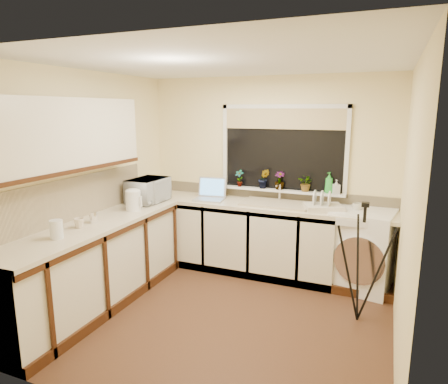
# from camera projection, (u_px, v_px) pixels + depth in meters

# --- Properties ---
(floor) EXTENTS (3.20, 3.20, 0.00)m
(floor) POSITION_uv_depth(u_px,v_px,m) (222.00, 315.00, 4.03)
(floor) COLOR #4F2C1F
(floor) RESTS_ON ground
(ceiling) EXTENTS (3.20, 3.20, 0.00)m
(ceiling) POSITION_uv_depth(u_px,v_px,m) (222.00, 62.00, 3.53)
(ceiling) COLOR white
(ceiling) RESTS_ON ground
(wall_back) EXTENTS (3.20, 0.00, 3.20)m
(wall_back) POSITION_uv_depth(u_px,v_px,m) (267.00, 174.00, 5.13)
(wall_back) COLOR #FFE9AA
(wall_back) RESTS_ON ground
(wall_front) EXTENTS (3.20, 0.00, 3.20)m
(wall_front) POSITION_uv_depth(u_px,v_px,m) (127.00, 246.00, 2.42)
(wall_front) COLOR #FFE9AA
(wall_front) RESTS_ON ground
(wall_left) EXTENTS (0.00, 3.00, 3.00)m
(wall_left) POSITION_uv_depth(u_px,v_px,m) (89.00, 185.00, 4.38)
(wall_left) COLOR #FFE9AA
(wall_left) RESTS_ON ground
(wall_right) EXTENTS (0.00, 3.00, 3.00)m
(wall_right) POSITION_uv_depth(u_px,v_px,m) (407.00, 214.00, 3.18)
(wall_right) COLOR #FFE9AA
(wall_right) RESTS_ON ground
(base_cabinet_back) EXTENTS (2.55, 0.60, 0.86)m
(base_cabinet_back) POSITION_uv_depth(u_px,v_px,m) (235.00, 236.00, 5.15)
(base_cabinet_back) COLOR silver
(base_cabinet_back) RESTS_ON floor
(base_cabinet_left) EXTENTS (0.54, 2.40, 0.86)m
(base_cabinet_left) POSITION_uv_depth(u_px,v_px,m) (97.00, 267.00, 4.16)
(base_cabinet_left) COLOR silver
(base_cabinet_left) RESTS_ON floor
(worktop_back) EXTENTS (3.20, 0.60, 0.04)m
(worktop_back) POSITION_uv_depth(u_px,v_px,m) (260.00, 205.00, 4.93)
(worktop_back) COLOR beige
(worktop_back) RESTS_ON base_cabinet_back
(worktop_left) EXTENTS (0.60, 2.40, 0.04)m
(worktop_left) POSITION_uv_depth(u_px,v_px,m) (94.00, 225.00, 4.06)
(worktop_left) COLOR beige
(worktop_left) RESTS_ON base_cabinet_left
(upper_cabinet) EXTENTS (0.28, 1.90, 0.70)m
(upper_cabinet) POSITION_uv_depth(u_px,v_px,m) (65.00, 135.00, 3.79)
(upper_cabinet) COLOR silver
(upper_cabinet) RESTS_ON wall_left
(splashback_left) EXTENTS (0.02, 2.40, 0.45)m
(splashback_left) POSITION_uv_depth(u_px,v_px,m) (70.00, 199.00, 4.12)
(splashback_left) COLOR beige
(splashback_left) RESTS_ON wall_left
(splashback_back) EXTENTS (3.20, 0.02, 0.14)m
(splashback_back) POSITION_uv_depth(u_px,v_px,m) (267.00, 193.00, 5.17)
(splashback_back) COLOR beige
(splashback_back) RESTS_ON wall_back
(window_glass) EXTENTS (1.50, 0.02, 1.00)m
(window_glass) POSITION_uv_depth(u_px,v_px,m) (283.00, 149.00, 4.98)
(window_glass) COLOR black
(window_glass) RESTS_ON wall_back
(window_blind) EXTENTS (1.50, 0.02, 0.25)m
(window_blind) POSITION_uv_depth(u_px,v_px,m) (283.00, 119.00, 4.88)
(window_blind) COLOR tan
(window_blind) RESTS_ON wall_back
(windowsill) EXTENTS (1.60, 0.14, 0.03)m
(windowsill) POSITION_uv_depth(u_px,v_px,m) (281.00, 190.00, 5.03)
(windowsill) COLOR white
(windowsill) RESTS_ON wall_back
(sink) EXTENTS (0.82, 0.46, 0.03)m
(sink) POSITION_uv_depth(u_px,v_px,m) (276.00, 204.00, 4.85)
(sink) COLOR tan
(sink) RESTS_ON worktop_back
(faucet) EXTENTS (0.03, 0.03, 0.24)m
(faucet) POSITION_uv_depth(u_px,v_px,m) (280.00, 192.00, 4.99)
(faucet) COLOR silver
(faucet) RESTS_ON worktop_back
(washing_machine) EXTENTS (0.74, 0.72, 0.92)m
(washing_machine) POSITION_uv_depth(u_px,v_px,m) (361.00, 249.00, 4.58)
(washing_machine) COLOR white
(washing_machine) RESTS_ON floor
(laptop) EXTENTS (0.41, 0.37, 0.27)m
(laptop) POSITION_uv_depth(u_px,v_px,m) (211.00, 194.00, 5.14)
(laptop) COLOR #AAA9B2
(laptop) RESTS_ON worktop_back
(kettle) EXTENTS (0.17, 0.17, 0.23)m
(kettle) POSITION_uv_depth(u_px,v_px,m) (133.00, 201.00, 4.56)
(kettle) COLOR white
(kettle) RESTS_ON worktop_left
(dish_rack) EXTENTS (0.51, 0.45, 0.06)m
(dish_rack) POSITION_uv_depth(u_px,v_px,m) (323.00, 207.00, 4.59)
(dish_rack) COLOR beige
(dish_rack) RESTS_ON worktop_back
(tripod) EXTENTS (0.73, 0.73, 1.19)m
(tripod) POSITION_uv_depth(u_px,v_px,m) (361.00, 263.00, 3.82)
(tripod) COLOR black
(tripod) RESTS_ON floor
(glass_jug) EXTENTS (0.12, 0.12, 0.17)m
(glass_jug) POSITION_uv_depth(u_px,v_px,m) (56.00, 229.00, 3.57)
(glass_jug) COLOR white
(glass_jug) RESTS_ON worktop_left
(steel_jar) EXTENTS (0.09, 0.09, 0.12)m
(steel_jar) POSITION_uv_depth(u_px,v_px,m) (94.00, 217.00, 4.07)
(steel_jar) COLOR white
(steel_jar) RESTS_ON worktop_left
(microwave) EXTENTS (0.37, 0.54, 0.30)m
(microwave) POSITION_uv_depth(u_px,v_px,m) (148.00, 190.00, 4.97)
(microwave) COLOR white
(microwave) RESTS_ON worktop_left
(plant_a) EXTENTS (0.13, 0.10, 0.22)m
(plant_a) POSITION_uv_depth(u_px,v_px,m) (239.00, 178.00, 5.18)
(plant_a) COLOR #999999
(plant_a) RESTS_ON windowsill
(plant_b) EXTENTS (0.16, 0.14, 0.25)m
(plant_b) POSITION_uv_depth(u_px,v_px,m) (264.00, 179.00, 5.05)
(plant_b) COLOR #999999
(plant_b) RESTS_ON windowsill
(plant_c) EXTENTS (0.14, 0.14, 0.22)m
(plant_c) POSITION_uv_depth(u_px,v_px,m) (279.00, 180.00, 5.00)
(plant_c) COLOR #999999
(plant_c) RESTS_ON windowsill
(plant_d) EXTENTS (0.23, 0.21, 0.21)m
(plant_d) POSITION_uv_depth(u_px,v_px,m) (306.00, 183.00, 4.88)
(plant_d) COLOR #999999
(plant_d) RESTS_ON windowsill
(soap_bottle_green) EXTENTS (0.13, 0.13, 0.25)m
(soap_bottle_green) POSITION_uv_depth(u_px,v_px,m) (329.00, 183.00, 4.78)
(soap_bottle_green) COLOR green
(soap_bottle_green) RESTS_ON windowsill
(soap_bottle_clear) EXTENTS (0.10, 0.10, 0.17)m
(soap_bottle_clear) POSITION_uv_depth(u_px,v_px,m) (336.00, 187.00, 4.74)
(soap_bottle_clear) COLOR #999999
(soap_bottle_clear) RESTS_ON windowsill
(cup_back) EXTENTS (0.14, 0.14, 0.09)m
(cup_back) POSITION_uv_depth(u_px,v_px,m) (357.00, 207.00, 4.54)
(cup_back) COLOR beige
(cup_back) RESTS_ON worktop_back
(cup_left) EXTENTS (0.12, 0.12, 0.10)m
(cup_left) POSITION_uv_depth(u_px,v_px,m) (79.00, 223.00, 3.90)
(cup_left) COLOR beige
(cup_left) RESTS_ON worktop_left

